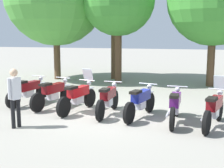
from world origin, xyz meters
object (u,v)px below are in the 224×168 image
motorcycle_1 (53,93)px  motorcycle_5 (175,105)px  motorcycle_2 (78,96)px  person_0 (15,94)px  motorcycle_4 (141,101)px  motorcycle_6 (214,108)px  motorcycle_3 (108,99)px  motorcycle_0 (29,90)px

motorcycle_1 → motorcycle_5: (4.23, -0.84, 0.00)m
motorcycle_2 → person_0: size_ratio=1.31×
motorcycle_5 → motorcycle_4: bearing=77.4°
motorcycle_6 → person_0: size_ratio=1.30×
motorcycle_3 → motorcycle_1: bearing=80.2°
motorcycle_1 → motorcycle_2: bearing=-93.2°
motorcycle_2 → motorcycle_5: motorcycle_2 is taller
motorcycle_1 → motorcycle_5: 4.32m
motorcycle_0 → motorcycle_1: size_ratio=1.01×
motorcycle_1 → motorcycle_4: 3.23m
motorcycle_1 → person_0: person_0 is taller
motorcycle_1 → motorcycle_0: bearing=93.4°
motorcycle_3 → motorcycle_6: size_ratio=1.03×
motorcycle_0 → motorcycle_5: 5.40m
motorcycle_5 → motorcycle_6: bearing=-96.9°
motorcycle_1 → motorcycle_3: same height
motorcycle_2 → motorcycle_6: (4.24, -0.66, 0.00)m
motorcycle_2 → motorcycle_5: size_ratio=0.98×
motorcycle_2 → motorcycle_1: bearing=85.1°
motorcycle_1 → motorcycle_5: size_ratio=0.98×
motorcycle_3 → motorcycle_4: (1.07, -0.12, 0.00)m
motorcycle_6 → person_0: bearing=121.3°
motorcycle_6 → motorcycle_0: bearing=95.2°
motorcycle_3 → person_0: size_ratio=1.34×
motorcycle_2 → motorcycle_3: motorcycle_2 is taller
motorcycle_2 → person_0: bearing=166.9°
motorcycle_0 → motorcycle_5: (5.30, -1.05, 0.00)m
motorcycle_0 → motorcycle_6: motorcycle_6 is taller
motorcycle_5 → person_0: 4.53m
motorcycle_1 → motorcycle_6: 5.40m
motorcycle_3 → motorcycle_4: bearing=-94.1°
motorcycle_0 → motorcycle_3: same height
motorcycle_1 → motorcycle_3: (2.11, -0.45, 0.00)m
motorcycle_4 → person_0: size_ratio=1.31×
motorcycle_0 → motorcycle_6: bearing=-88.7°
motorcycle_4 → motorcycle_5: same height
motorcycle_0 → motorcycle_1: 1.08m
motorcycle_1 → motorcycle_6: (5.31, -1.01, 0.01)m
person_0 → motorcycle_3: bearing=-108.9°
person_0 → motorcycle_2: bearing=-88.9°
motorcycle_1 → person_0: bearing=-164.5°
motorcycle_2 → motorcycle_5: 3.21m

